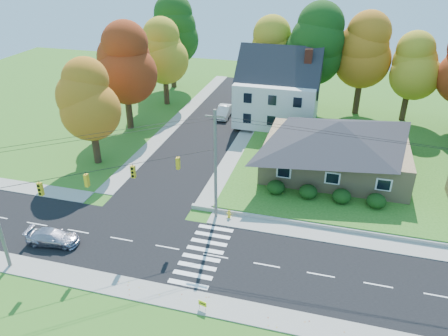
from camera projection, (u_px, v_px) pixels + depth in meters
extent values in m
plane|color=#3D7923|center=(216.00, 256.00, 33.68)|extent=(120.00, 120.00, 0.00)
cube|color=black|center=(216.00, 256.00, 33.67)|extent=(90.00, 8.00, 0.02)
cube|color=black|center=(213.00, 124.00, 57.75)|extent=(8.00, 44.00, 0.02)
cube|color=#9C9A90|center=(232.00, 220.00, 37.92)|extent=(90.00, 2.00, 0.08)
cube|color=#9C9A90|center=(195.00, 302.00, 29.39)|extent=(90.00, 2.00, 0.08)
cube|color=#3D7923|center=(381.00, 157.00, 48.41)|extent=(30.00, 30.00, 0.50)
cube|color=tan|center=(335.00, 156.00, 44.46)|extent=(14.00, 10.00, 3.20)
pyramid|color=#26262B|center=(338.00, 132.00, 43.21)|extent=(14.60, 10.60, 2.20)
cube|color=silver|center=(277.00, 101.00, 56.04)|extent=(10.00, 8.00, 5.60)
pyramid|color=#26262B|center=(279.00, 70.00, 54.18)|extent=(10.40, 8.40, 2.40)
cube|color=brown|center=(306.00, 88.00, 54.28)|extent=(0.90, 0.90, 9.60)
ellipsoid|color=#163A10|center=(276.00, 187.00, 40.80)|extent=(1.70, 1.70, 1.27)
ellipsoid|color=#163A10|center=(308.00, 192.00, 40.09)|extent=(1.70, 1.70, 1.27)
ellipsoid|color=#163A10|center=(342.00, 196.00, 39.38)|extent=(1.70, 1.70, 1.27)
ellipsoid|color=#163A10|center=(376.00, 201.00, 38.67)|extent=(1.70, 1.70, 1.27)
cylinder|color=#666059|center=(215.00, 167.00, 36.15)|extent=(0.26, 0.26, 10.00)
cube|color=#666059|center=(215.00, 117.00, 34.10)|extent=(1.60, 0.12, 0.12)
cube|color=gold|center=(40.00, 189.00, 31.02)|extent=(0.34, 0.26, 1.00)
cube|color=gold|center=(87.00, 180.00, 32.13)|extent=(0.26, 0.34, 1.00)
cube|color=gold|center=(133.00, 172.00, 33.33)|extent=(0.34, 0.26, 1.00)
cube|color=gold|center=(178.00, 163.00, 34.59)|extent=(0.26, 0.34, 1.00)
cylinder|color=black|center=(112.00, 168.00, 32.50)|extent=(13.02, 10.43, 0.04)
cylinder|color=#3F2A19|center=(270.00, 87.00, 61.68)|extent=(0.80, 0.80, 5.40)
sphere|color=#B29A22|center=(271.00, 59.00, 59.87)|extent=(6.72, 6.72, 6.72)
sphere|color=#B29A22|center=(272.00, 47.00, 59.09)|extent=(5.91, 5.91, 5.91)
sphere|color=#B29A22|center=(273.00, 34.00, 58.30)|extent=(5.11, 5.11, 5.11)
cylinder|color=#3F2A19|center=(312.00, 89.00, 59.20)|extent=(0.86, 0.86, 6.30)
sphere|color=#1A4814|center=(316.00, 56.00, 57.08)|extent=(7.84, 7.84, 7.84)
sphere|color=#1A4814|center=(317.00, 40.00, 56.17)|extent=(6.90, 6.90, 6.90)
sphere|color=#1A4814|center=(319.00, 25.00, 55.26)|extent=(5.96, 5.96, 5.96)
cylinder|color=#3F2A19|center=(358.00, 92.00, 58.74)|extent=(0.83, 0.83, 5.85)
sphere|color=#BF6E1A|center=(363.00, 61.00, 56.77)|extent=(7.28, 7.28, 7.28)
sphere|color=#BF6E1A|center=(365.00, 47.00, 55.93)|extent=(6.41, 6.41, 6.41)
sphere|color=#BF6E1A|center=(367.00, 32.00, 55.08)|extent=(5.53, 5.53, 5.53)
cylinder|color=#3F2A19|center=(405.00, 102.00, 56.67)|extent=(0.77, 0.77, 4.95)
sphere|color=#B29A22|center=(411.00, 75.00, 55.01)|extent=(6.16, 6.16, 6.16)
sphere|color=#B29A22|center=(413.00, 63.00, 54.30)|extent=(5.42, 5.42, 5.42)
sphere|color=#B29A22|center=(416.00, 50.00, 53.58)|extent=(4.68, 4.68, 4.68)
cylinder|color=#3F2A19|center=(95.00, 141.00, 46.79)|extent=(0.77, 0.77, 4.95)
sphere|color=#BF6E1A|center=(90.00, 110.00, 45.12)|extent=(6.16, 6.16, 6.16)
sphere|color=#BF6E1A|center=(88.00, 96.00, 44.41)|extent=(5.42, 5.42, 5.42)
sphere|color=#BF6E1A|center=(86.00, 81.00, 43.69)|extent=(4.68, 4.68, 4.68)
cylinder|color=#3F2A19|center=(129.00, 106.00, 55.35)|extent=(0.83, 0.83, 5.85)
sphere|color=maroon|center=(125.00, 73.00, 53.38)|extent=(7.28, 7.28, 7.28)
sphere|color=maroon|center=(123.00, 59.00, 52.54)|extent=(6.41, 6.41, 6.41)
sphere|color=maroon|center=(122.00, 43.00, 51.69)|extent=(5.53, 5.53, 5.53)
cylinder|color=#3F2A19|center=(166.00, 86.00, 63.75)|extent=(0.80, 0.80, 5.40)
sphere|color=#B29A22|center=(164.00, 59.00, 61.94)|extent=(6.72, 6.72, 6.72)
sphere|color=#B29A22|center=(164.00, 47.00, 61.16)|extent=(5.91, 5.91, 5.91)
sphere|color=#B29A22|center=(163.00, 35.00, 60.38)|extent=(5.11, 5.11, 5.11)
cylinder|color=#3F2A19|center=(173.00, 68.00, 70.84)|extent=(0.86, 0.86, 6.30)
sphere|color=#1A4814|center=(171.00, 40.00, 68.73)|extent=(7.84, 7.84, 7.84)
sphere|color=#1A4814|center=(171.00, 27.00, 67.82)|extent=(6.90, 6.90, 6.90)
sphere|color=#1A4814|center=(170.00, 13.00, 66.91)|extent=(5.96, 5.96, 5.96)
imported|color=#AAA8BC|center=(53.00, 237.00, 34.79)|extent=(4.40, 2.21, 1.23)
imported|color=silver|center=(224.00, 112.00, 59.77)|extent=(1.81, 4.69, 1.52)
cylinder|color=gold|center=(229.00, 217.00, 38.30)|extent=(0.36, 0.36, 0.10)
cylinder|color=gold|center=(229.00, 215.00, 38.16)|extent=(0.24, 0.24, 0.55)
sphere|color=gold|center=(229.00, 211.00, 38.01)|extent=(0.26, 0.26, 0.26)
cylinder|color=gold|center=(229.00, 214.00, 38.12)|extent=(0.46, 0.24, 0.12)
cylinder|color=black|center=(199.00, 306.00, 28.74)|extent=(0.02, 0.02, 0.51)
cylinder|color=black|center=(206.00, 308.00, 28.63)|extent=(0.02, 0.02, 0.51)
cube|color=#F5F70A|center=(202.00, 304.00, 28.55)|extent=(0.60, 0.17, 0.40)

